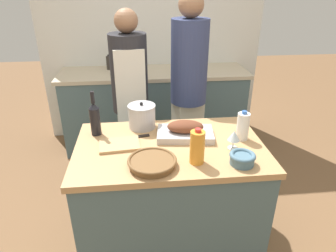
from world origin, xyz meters
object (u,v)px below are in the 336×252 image
mixing_bowl (242,158)px  condiment_bottle_short (180,69)px  knife_chef (133,137)px  wicker_basket (152,162)px  cutting_board (120,145)px  juice_jug (197,147)px  person_cook_guest (189,87)px  roasting_pan (185,131)px  milk_jug (243,126)px  wine_bottle_green (95,118)px  wine_glass_left (234,136)px  stock_pot (142,116)px  condiment_bottle_tall (109,63)px  person_cook_aproned (130,96)px

mixing_bowl → condiment_bottle_short: condiment_bottle_short is taller
knife_chef → wicker_basket: bearing=-72.2°
cutting_board → juice_jug: bearing=-27.6°
person_cook_guest → roasting_pan: bearing=-120.6°
roasting_pan → wicker_basket: 0.41m
juice_jug → knife_chef: (-0.37, 0.34, -0.10)m
milk_jug → person_cook_guest: person_cook_guest is taller
cutting_board → knife_chef: (0.08, 0.10, -0.01)m
wine_bottle_green → roasting_pan: bearing=-9.9°
wine_glass_left → condiment_bottle_short: condiment_bottle_short is taller
cutting_board → stock_pot: bearing=59.5°
wine_bottle_green → condiment_bottle_tall: wine_bottle_green is taller
knife_chef → person_cook_aproned: person_cook_aproned is taller
condiment_bottle_tall → cutting_board: bearing=-84.1°
milk_jug → condiment_bottle_tall: (-0.98, 1.72, 0.01)m
roasting_pan → condiment_bottle_tall: 1.77m
condiment_bottle_short → person_cook_guest: 0.65m
milk_jug → person_cook_aproned: (-0.74, 0.79, -0.06)m
wicker_basket → condiment_bottle_tall: 2.02m
condiment_bottle_short → person_cook_guest: (-0.01, -0.65, 0.02)m
cutting_board → milk_jug: 0.81m
roasting_pan → mixing_bowl: 0.45m
roasting_pan → juice_jug: 0.32m
juice_jug → person_cook_aproned: bearing=110.6°
stock_pot → person_cook_guest: size_ratio=0.11×
juice_jug → person_cook_aproned: size_ratio=0.13×
mixing_bowl → wine_glass_left: wine_glass_left is taller
wicker_basket → milk_jug: 0.67m
cutting_board → mixing_bowl: (0.71, -0.28, 0.03)m
mixing_bowl → wine_bottle_green: wine_bottle_green is taller
juice_jug → wine_glass_left: (0.26, 0.13, -0.02)m
condiment_bottle_short → person_cook_aproned: 0.84m
milk_jug → wine_bottle_green: size_ratio=0.65×
knife_chef → person_cook_guest: (0.49, 0.70, 0.11)m
stock_pot → condiment_bottle_short: size_ratio=1.42×
juice_jug → milk_jug: size_ratio=1.08×
wine_glass_left → knife_chef: size_ratio=0.48×
juice_jug → wine_glass_left: bearing=27.6°
wicker_basket → cutting_board: bearing=127.7°
roasting_pan → person_cook_guest: (0.14, 0.72, 0.06)m
stock_pot → wine_glass_left: (0.56, -0.36, 0.00)m
juice_jug → wine_glass_left: 0.29m
cutting_board → milk_jug: size_ratio=1.34×
knife_chef → person_cook_guest: 0.86m
mixing_bowl → juice_jug: (-0.26, 0.05, 0.06)m
juice_jug → knife_chef: juice_jug is taller
mixing_bowl → person_cook_guest: bearing=97.0°
cutting_board → wine_glass_left: size_ratio=2.23×
cutting_board → condiment_bottle_tall: condiment_bottle_tall is taller
cutting_board → person_cook_aproned: bearing=85.4°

